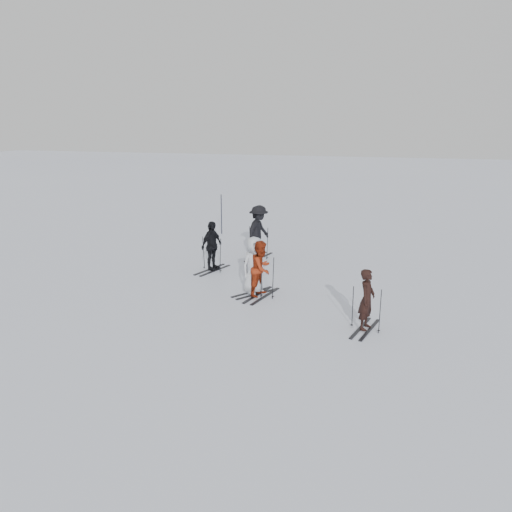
# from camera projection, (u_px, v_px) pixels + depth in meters

# --- Properties ---
(ground) EXTENTS (120.00, 120.00, 0.00)m
(ground) POSITION_uv_depth(u_px,v_px,m) (247.00, 297.00, 14.77)
(ground) COLOR silver
(ground) RESTS_ON ground
(skier_near_dark) EXTENTS (0.49, 0.63, 1.54)m
(skier_near_dark) POSITION_uv_depth(u_px,v_px,m) (367.00, 300.00, 12.29)
(skier_near_dark) COLOR black
(skier_near_dark) RESTS_ON ground
(skier_red) EXTENTS (0.80, 0.93, 1.66)m
(skier_red) POSITION_uv_depth(u_px,v_px,m) (261.00, 269.00, 14.66)
(skier_red) COLOR maroon
(skier_red) RESTS_ON ground
(skier_grey) EXTENTS (0.94, 1.01, 1.73)m
(skier_grey) POSITION_uv_depth(u_px,v_px,m) (254.00, 266.00, 14.86)
(skier_grey) COLOR silver
(skier_grey) RESTS_ON ground
(skier_uphill_left) EXTENTS (0.71, 1.08, 1.71)m
(skier_uphill_left) POSITION_uv_depth(u_px,v_px,m) (212.00, 247.00, 17.18)
(skier_uphill_left) COLOR black
(skier_uphill_left) RESTS_ON ground
(skier_uphill_far) EXTENTS (1.01, 1.41, 1.97)m
(skier_uphill_far) POSITION_uv_depth(u_px,v_px,m) (259.00, 232.00, 18.77)
(skier_uphill_far) COLOR black
(skier_uphill_far) RESTS_ON ground
(skis_near_dark) EXTENTS (1.71, 1.17, 1.14)m
(skis_near_dark) POSITION_uv_depth(u_px,v_px,m) (366.00, 308.00, 12.34)
(skis_near_dark) COLOR black
(skis_near_dark) RESTS_ON ground
(skis_red) EXTENTS (1.91, 1.30, 1.27)m
(skis_red) POSITION_uv_depth(u_px,v_px,m) (261.00, 276.00, 14.71)
(skis_red) COLOR black
(skis_red) RESTS_ON ground
(skis_grey) EXTENTS (1.77, 1.60, 1.15)m
(skis_grey) POSITION_uv_depth(u_px,v_px,m) (254.00, 275.00, 14.93)
(skis_grey) COLOR black
(skis_grey) RESTS_ON ground
(skis_uphill_left) EXTENTS (1.86, 1.37, 1.22)m
(skis_uphill_left) POSITION_uv_depth(u_px,v_px,m) (212.00, 253.00, 17.24)
(skis_uphill_left) COLOR black
(skis_uphill_left) RESTS_ON ground
(skis_uphill_far) EXTENTS (1.84, 1.26, 1.23)m
(skis_uphill_far) POSITION_uv_depth(u_px,v_px,m) (259.00, 242.00, 18.86)
(skis_uphill_far) COLOR black
(skis_uphill_far) RESTS_ON ground
(piste_marker) EXTENTS (0.05, 0.05, 1.81)m
(piste_marker) POSITION_uv_depth(u_px,v_px,m) (221.00, 214.00, 22.76)
(piste_marker) COLOR black
(piste_marker) RESTS_ON ground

